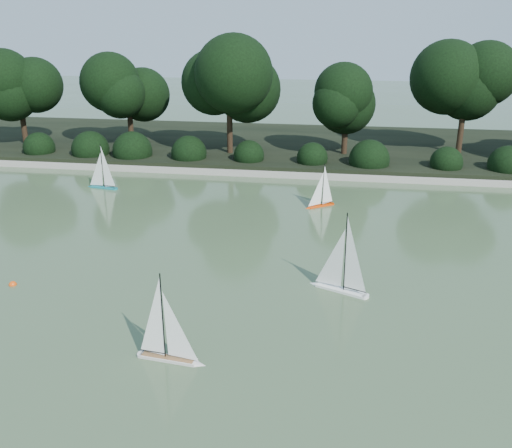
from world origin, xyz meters
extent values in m
plane|color=#375231|center=(0.00, 0.00, 0.00)|extent=(80.00, 80.00, 0.00)
cube|color=gray|center=(0.00, 9.00, 0.09)|extent=(40.00, 0.35, 0.18)
cube|color=black|center=(0.00, 13.00, 0.15)|extent=(40.00, 8.00, 0.30)
cylinder|color=black|center=(-11.00, 11.20, 0.76)|extent=(0.20, 0.20, 1.51)
sphere|color=black|center=(-11.00, 11.20, 2.58)|extent=(2.38, 2.38, 2.38)
cylinder|color=black|center=(-7.00, 11.80, 0.68)|extent=(0.20, 0.20, 1.37)
sphere|color=black|center=(-7.00, 11.80, 2.38)|extent=(2.24, 2.24, 2.24)
cylinder|color=black|center=(-3.00, 10.90, 0.83)|extent=(0.20, 0.20, 1.66)
sphere|color=black|center=(-3.00, 10.90, 2.85)|extent=(2.66, 2.66, 2.66)
cylinder|color=black|center=(1.00, 11.40, 0.63)|extent=(0.20, 0.20, 1.26)
sphere|color=black|center=(1.00, 11.40, 2.21)|extent=(2.10, 2.10, 2.10)
cylinder|color=black|center=(5.00, 12.10, 0.86)|extent=(0.20, 0.20, 1.73)
sphere|color=black|center=(5.00, 12.10, 2.99)|extent=(2.80, 2.80, 2.80)
sphere|color=black|center=(-10.00, 9.90, 0.45)|extent=(1.10, 1.10, 1.10)
sphere|color=black|center=(-8.00, 9.90, 0.45)|extent=(1.10, 1.10, 1.10)
sphere|color=black|center=(-6.00, 9.90, 0.45)|extent=(1.10, 1.10, 1.10)
sphere|color=black|center=(-4.00, 9.90, 0.45)|extent=(1.10, 1.10, 1.10)
sphere|color=black|center=(-2.00, 9.90, 0.45)|extent=(1.10, 1.10, 1.10)
sphere|color=black|center=(0.00, 9.90, 0.45)|extent=(1.10, 1.10, 1.10)
sphere|color=black|center=(2.00, 9.90, 0.45)|extent=(1.10, 1.10, 1.10)
sphere|color=black|center=(4.00, 9.90, 0.45)|extent=(1.10, 1.10, 1.10)
sphere|color=black|center=(6.00, 9.90, 0.45)|extent=(1.10, 1.10, 1.10)
cube|color=white|center=(1.11, 1.08, 0.05)|extent=(0.97, 0.57, 0.10)
cone|color=white|center=(0.59, 1.31, 0.05)|extent=(0.26, 0.26, 0.20)
cylinder|color=white|center=(1.56, 0.88, 0.05)|extent=(0.15, 0.15, 0.10)
cylinder|color=black|center=(1.16, 1.06, 0.85)|extent=(0.03, 0.03, 1.51)
cylinder|color=black|center=(1.35, 0.97, 0.16)|extent=(0.42, 0.20, 0.02)
cube|color=beige|center=(-1.39, -1.62, 0.04)|extent=(0.90, 0.28, 0.09)
cone|color=beige|center=(-0.88, -1.68, 0.04)|extent=(0.20, 0.20, 0.18)
cylinder|color=beige|center=(-1.83, -1.56, 0.04)|extent=(0.12, 0.12, 0.09)
cube|color=olive|center=(-1.39, -1.62, 0.09)|extent=(0.82, 0.23, 0.01)
cylinder|color=black|center=(-1.44, -1.61, 0.77)|extent=(0.02, 0.02, 1.37)
cylinder|color=black|center=(-1.63, -1.59, 0.14)|extent=(0.41, 0.06, 0.01)
cube|color=#E13C08|center=(0.47, 6.15, 0.04)|extent=(0.68, 0.56, 0.07)
cone|color=#E13C08|center=(0.13, 5.89, 0.04)|extent=(0.21, 0.21, 0.15)
cylinder|color=#E13C08|center=(0.77, 6.37, 0.04)|extent=(0.12, 0.12, 0.07)
cylinder|color=black|center=(0.50, 6.17, 0.65)|extent=(0.02, 0.02, 1.15)
cylinder|color=black|center=(0.63, 6.27, 0.12)|extent=(0.28, 0.21, 0.01)
cube|color=#15727C|center=(-6.06, 6.87, 0.04)|extent=(0.87, 0.33, 0.08)
cone|color=#15727C|center=(-6.54, 6.97, 0.04)|extent=(0.20, 0.20, 0.17)
cylinder|color=#15727C|center=(-5.64, 6.79, 0.04)|extent=(0.12, 0.12, 0.08)
cylinder|color=black|center=(-6.01, 6.87, 0.74)|extent=(0.02, 0.02, 1.31)
cylinder|color=black|center=(-5.83, 6.83, 0.14)|extent=(0.39, 0.09, 0.01)
sphere|color=#EB490C|center=(-5.09, 0.36, 0.00)|extent=(0.15, 0.15, 0.15)
camera|label=1|loc=(1.05, -8.62, 4.79)|focal=40.00mm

